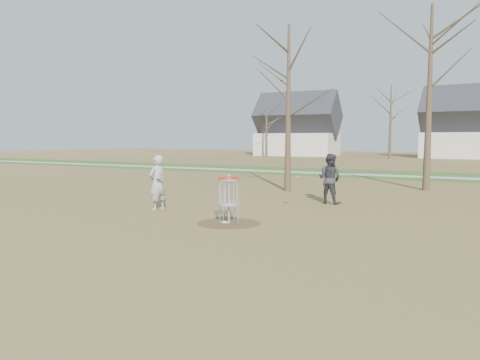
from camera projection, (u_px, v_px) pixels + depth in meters
name	position (u px, v px, depth m)	size (l,w,h in m)	color
ground	(229.00, 223.00, 13.24)	(160.00, 160.00, 0.00)	brown
green_band	(391.00, 175.00, 31.36)	(160.00, 8.00, 0.01)	#2D5119
footpath	(388.00, 175.00, 30.50)	(160.00, 1.50, 0.01)	#9E9E99
dirt_circle	(229.00, 223.00, 13.24)	(1.80, 1.80, 0.01)	#47331E
player_standing	(157.00, 183.00, 15.67)	(0.68, 0.44, 1.85)	#A4A4A4
player_throwing	(330.00, 179.00, 17.25)	(0.90, 0.70, 1.85)	#2D2D31
disc_grounded	(224.00, 222.00, 13.33)	(0.22, 0.22, 0.02)	white
discs_in_play	(233.00, 176.00, 15.50)	(4.03, 2.84, 0.07)	orange
disc_golf_basket	(229.00, 191.00, 13.16)	(0.64, 0.64, 1.35)	#9EA3AD
bare_trees	(448.00, 107.00, 42.77)	(52.62, 44.98, 9.00)	#382B1E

